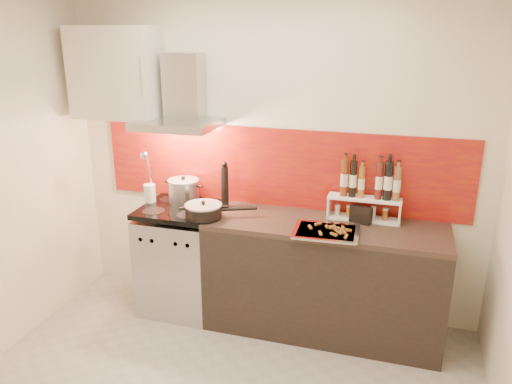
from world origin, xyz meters
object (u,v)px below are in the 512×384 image
(range_stove, at_px, (181,259))
(baking_tray, at_px, (327,232))
(counter, at_px, (323,278))
(pepper_mill, at_px, (225,185))
(stock_pot, at_px, (184,191))
(saute_pan, at_px, (204,210))

(range_stove, distance_m, baking_tray, 1.34)
(range_stove, bearing_deg, baking_tray, -8.31)
(counter, distance_m, pepper_mill, 1.07)
(range_stove, xyz_separation_m, stock_pot, (-0.01, 0.14, 0.56))
(pepper_mill, xyz_separation_m, baking_tray, (0.88, -0.32, -0.17))
(stock_pot, bearing_deg, counter, -6.21)
(range_stove, bearing_deg, stock_pot, 95.07)
(counter, xyz_separation_m, saute_pan, (-0.91, -0.15, 0.51))
(range_stove, height_order, stock_pot, stock_pot)
(range_stove, bearing_deg, counter, 0.23)
(range_stove, relative_size, counter, 0.51)
(range_stove, relative_size, baking_tray, 1.90)
(counter, distance_m, baking_tray, 0.50)
(counter, height_order, saute_pan, saute_pan)
(saute_pan, bearing_deg, pepper_mill, 77.50)
(counter, height_order, baking_tray, baking_tray)
(pepper_mill, bearing_deg, stock_pot, -179.24)
(counter, distance_m, saute_pan, 1.06)
(counter, relative_size, baking_tray, 3.76)
(baking_tray, bearing_deg, range_stove, 171.69)
(counter, bearing_deg, baking_tray, -79.32)
(counter, bearing_deg, range_stove, -179.77)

